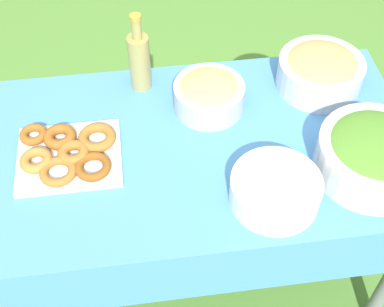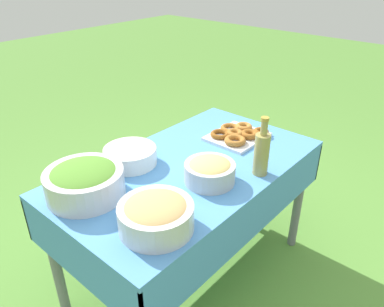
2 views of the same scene
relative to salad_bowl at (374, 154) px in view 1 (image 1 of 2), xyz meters
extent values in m
plane|color=#568C38|center=(0.48, -0.17, -0.80)|extent=(14.00, 14.00, 0.00)
cube|color=#4C8CD1|center=(0.48, -0.17, -0.09)|extent=(1.35, 0.77, 0.02)
cube|color=#4C8CD1|center=(0.48, -0.54, -0.21)|extent=(1.35, 0.01, 0.22)
cube|color=#4C8CD1|center=(0.48, 0.21, -0.21)|extent=(1.35, 0.01, 0.22)
cylinder|color=slate|center=(-0.13, -0.49, -0.45)|extent=(0.05, 0.05, 0.70)
cylinder|color=slate|center=(1.09, -0.49, -0.45)|extent=(0.05, 0.05, 0.70)
cylinder|color=silver|center=(0.00, 0.00, -0.01)|extent=(0.33, 0.33, 0.12)
ellipsoid|color=#51892D|center=(0.00, 0.00, 0.03)|extent=(0.29, 0.29, 0.07)
cylinder|color=#B2B7BC|center=(0.43, -0.33, -0.03)|extent=(0.23, 0.23, 0.09)
ellipsoid|color=tan|center=(0.43, -0.33, 0.00)|extent=(0.20, 0.20, 0.07)
cube|color=silver|center=(0.88, -0.17, -0.07)|extent=(0.31, 0.26, 0.02)
torus|color=#A36628|center=(0.87, -0.16, -0.04)|extent=(0.13, 0.13, 0.03)
torus|color=#93561E|center=(0.91, -0.23, -0.04)|extent=(0.14, 0.14, 0.03)
torus|color=#A36628|center=(0.91, -0.10, -0.05)|extent=(0.12, 0.12, 0.03)
torus|color=#A36628|center=(0.80, -0.21, -0.04)|extent=(0.14, 0.14, 0.03)
torus|color=#B27533|center=(0.98, -0.15, -0.04)|extent=(0.14, 0.14, 0.03)
torus|color=brown|center=(0.81, -0.10, -0.05)|extent=(0.14, 0.14, 0.03)
torus|color=#93561E|center=(0.99, -0.25, -0.05)|extent=(0.12, 0.12, 0.03)
cylinder|color=white|center=(0.30, 0.06, -0.07)|extent=(0.26, 0.26, 0.01)
cylinder|color=white|center=(0.30, 0.06, -0.06)|extent=(0.26, 0.26, 0.01)
cylinder|color=white|center=(0.30, 0.06, -0.04)|extent=(0.26, 0.26, 0.01)
cylinder|color=white|center=(0.30, 0.06, -0.03)|extent=(0.26, 0.26, 0.01)
cylinder|color=white|center=(0.30, 0.06, -0.02)|extent=(0.26, 0.26, 0.01)
cylinder|color=white|center=(0.30, 0.06, -0.01)|extent=(0.26, 0.26, 0.01)
cylinder|color=white|center=(0.30, 0.06, 0.00)|extent=(0.26, 0.26, 0.01)
cylinder|color=#998E4C|center=(0.64, -0.46, 0.03)|extent=(0.07, 0.07, 0.20)
cylinder|color=#998E4C|center=(0.64, -0.46, 0.16)|extent=(0.03, 0.03, 0.07)
cylinder|color=#A58C33|center=(0.64, -0.46, 0.20)|extent=(0.04, 0.04, 0.02)
cylinder|color=silver|center=(0.04, -0.38, -0.02)|extent=(0.28, 0.28, 0.10)
ellipsoid|color=tan|center=(0.04, -0.38, 0.02)|extent=(0.25, 0.25, 0.07)
camera|label=1|loc=(0.65, 0.91, 1.17)|focal=50.00mm
camera|label=2|loc=(-0.70, -1.21, 0.85)|focal=35.00mm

